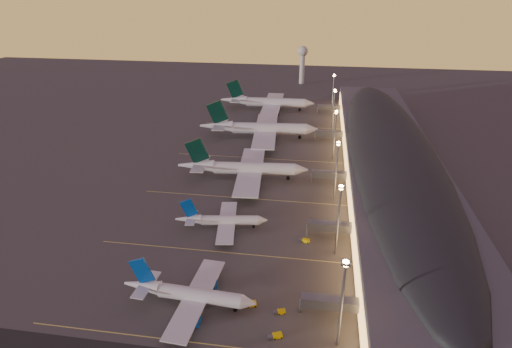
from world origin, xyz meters
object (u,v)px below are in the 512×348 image
at_px(baggage_tug_a, 276,336).
at_px(airliner_narrow_south, 189,294).
at_px(baggage_tug_c, 305,240).
at_px(airliner_narrow_north, 222,220).
at_px(radar_tower, 303,58).
at_px(airliner_wide_far, 267,102).
at_px(airliner_wide_near, 243,168).
at_px(airliner_wide_mid, 259,128).
at_px(baggage_tug_b, 280,312).
at_px(baggage_tug_d, 250,304).

bearing_deg(baggage_tug_a, airliner_narrow_south, 138.97).
bearing_deg(baggage_tug_c, baggage_tug_a, -83.36).
bearing_deg(baggage_tug_c, airliner_narrow_south, -116.62).
relative_size(airliner_narrow_south, airliner_narrow_north, 1.14).
bearing_deg(radar_tower, airliner_narrow_north, -93.56).
bearing_deg(airliner_narrow_north, radar_tower, 77.83).
xyz_separation_m(airliner_wide_far, radar_tower, (19.23, 89.24, 16.40)).
bearing_deg(airliner_wide_near, airliner_narrow_south, -94.75).
distance_m(airliner_narrow_south, airliner_wide_near, 86.13).
xyz_separation_m(airliner_wide_mid, baggage_tug_a, (26.78, -151.50, -5.17)).
bearing_deg(baggage_tug_c, airliner_wide_far, 114.97).
bearing_deg(airliner_wide_near, airliner_wide_far, 86.95).
xyz_separation_m(airliner_narrow_south, baggage_tug_b, (25.89, 0.34, -3.15)).
bearing_deg(baggage_tug_c, airliner_narrow_north, -175.41).
bearing_deg(airliner_wide_near, airliner_narrow_north, -94.78).
relative_size(airliner_narrow_south, airliner_wide_mid, 0.57).
bearing_deg(airliner_wide_near, airliner_wide_mid, 86.10).
bearing_deg(airliner_wide_mid, baggage_tug_a, -84.66).
relative_size(airliner_wide_near, baggage_tug_a, 15.12).
relative_size(airliner_narrow_south, baggage_tug_b, 11.00).
bearing_deg(baggage_tug_d, airliner_narrow_south, 171.46).
xyz_separation_m(baggage_tug_b, baggage_tug_c, (4.99, 36.83, 0.06)).
bearing_deg(airliner_narrow_south, airliner_wide_far, 94.45).
height_order(airliner_wide_near, airliner_wide_mid, airliner_wide_mid).
relative_size(airliner_wide_mid, baggage_tug_c, 17.34).
bearing_deg(airliner_wide_mid, airliner_wide_near, -93.74).
height_order(baggage_tug_c, baggage_tug_d, baggage_tug_d).
height_order(airliner_wide_mid, baggage_tug_b, airliner_wide_mid).
xyz_separation_m(airliner_wide_near, baggage_tug_a, (25.84, -94.78, -4.47)).
height_order(airliner_narrow_north, airliner_wide_mid, airliner_wide_mid).
xyz_separation_m(baggage_tug_a, baggage_tug_b, (0.19, 9.01, -0.06)).
bearing_deg(baggage_tug_a, baggage_tug_c, 61.15).
bearing_deg(airliner_wide_mid, airliner_narrow_north, -94.12).
bearing_deg(airliner_wide_far, baggage_tug_d, -85.42).
distance_m(airliner_wide_near, airliner_wide_far, 116.13).
relative_size(airliner_wide_mid, baggage_tug_d, 15.57).
xyz_separation_m(airliner_wide_mid, baggage_tug_d, (18.18, -140.87, -5.11)).
xyz_separation_m(airliner_wide_near, airliner_wide_far, (-3.65, 116.07, 0.49)).
height_order(airliner_wide_near, baggage_tug_a, airliner_wide_near).
height_order(airliner_wide_near, baggage_tug_b, airliner_wide_near).
bearing_deg(baggage_tug_b, airliner_wide_mid, 82.69).
bearing_deg(airliner_wide_near, baggage_tug_a, -79.59).
bearing_deg(airliner_wide_mid, airliner_narrow_south, -94.25).
distance_m(airliner_narrow_south, baggage_tug_d, 17.47).
distance_m(radar_tower, baggage_tug_a, 301.03).
distance_m(airliner_wide_far, baggage_tug_b, 204.08).
bearing_deg(radar_tower, airliner_wide_near, -94.34).
bearing_deg(airliner_narrow_north, baggage_tug_a, -71.55).
xyz_separation_m(airliner_narrow_south, airliner_wide_near, (-0.15, 86.12, 1.37)).
relative_size(airliner_narrow_north, airliner_wide_mid, 0.50).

